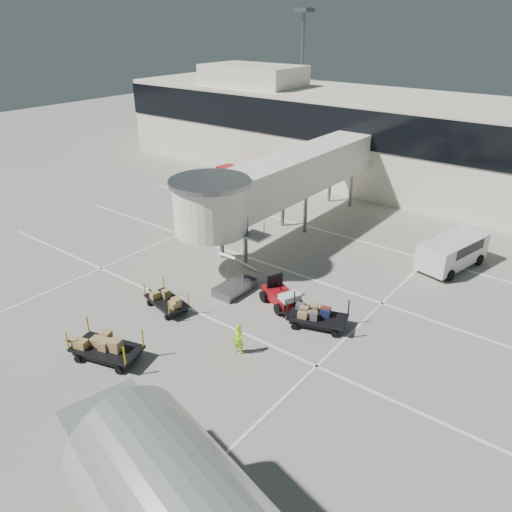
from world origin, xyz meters
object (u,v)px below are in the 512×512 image
(box_cart_near, at_px, (107,349))
(belt_loader, at_px, (236,177))
(box_cart_far, at_px, (167,302))
(ground_worker, at_px, (239,340))
(minivan, at_px, (454,250))
(baggage_tug, at_px, (282,296))
(suitcase_cart, at_px, (319,318))

(box_cart_near, relative_size, belt_loader, 0.91)
(box_cart_near, distance_m, box_cart_far, 4.83)
(box_cart_near, xyz_separation_m, ground_worker, (4.57, 4.10, 0.21))
(belt_loader, bearing_deg, minivan, -2.95)
(box_cart_far, bearing_deg, baggage_tug, 53.87)
(box_cart_near, bearing_deg, minivan, 47.54)
(minivan, bearing_deg, belt_loader, -178.67)
(suitcase_cart, relative_size, belt_loader, 0.85)
(box_cart_near, height_order, belt_loader, belt_loader)
(box_cart_far, relative_size, belt_loader, 0.76)
(minivan, bearing_deg, ground_worker, -94.59)
(minivan, bearing_deg, box_cart_far, -112.19)
(suitcase_cart, bearing_deg, minivan, 55.93)
(box_cart_near, height_order, ground_worker, ground_worker)
(ground_worker, bearing_deg, belt_loader, 113.86)
(baggage_tug, xyz_separation_m, box_cart_near, (-3.68, -8.92, -0.00))
(baggage_tug, distance_m, box_cart_near, 9.65)
(suitcase_cart, distance_m, ground_worker, 4.67)
(ground_worker, distance_m, minivan, 16.20)
(box_cart_near, relative_size, box_cart_far, 1.20)
(baggage_tug, xyz_separation_m, minivan, (5.88, 10.59, 0.58))
(ground_worker, bearing_deg, baggage_tug, 84.43)
(box_cart_near, height_order, box_cart_far, box_cart_near)
(baggage_tug, xyz_separation_m, box_cart_far, (-4.67, -4.19, -0.09))
(suitcase_cart, xyz_separation_m, box_cart_far, (-7.43, -3.64, -0.04))
(baggage_tug, xyz_separation_m, ground_worker, (0.89, -4.82, 0.21))
(baggage_tug, distance_m, minivan, 12.13)
(box_cart_near, xyz_separation_m, belt_loader, (-12.21, 24.14, 0.21))
(suitcase_cart, xyz_separation_m, box_cart_near, (-6.44, -8.37, 0.05))
(box_cart_far, bearing_deg, minivan, 66.48)
(baggage_tug, xyz_separation_m, suitcase_cart, (2.76, -0.55, -0.05))
(baggage_tug, bearing_deg, box_cart_near, -88.99)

